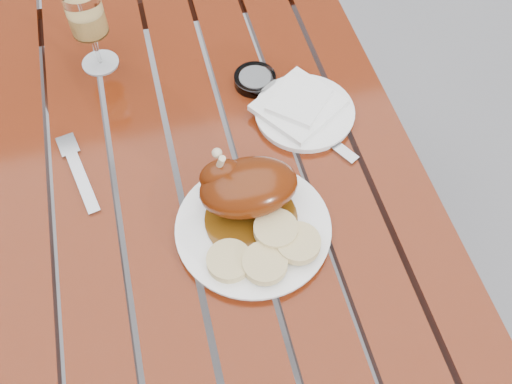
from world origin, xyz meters
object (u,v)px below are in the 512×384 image
table (215,247)px  side_plate (304,113)px  wine_glass (90,30)px  ashtray (255,80)px  dinner_plate (253,229)px

table → side_plate: side_plate is taller
wine_glass → ashtray: bearing=-24.1°
wine_glass → side_plate: (0.38, -0.25, -0.08)m
wine_glass → ashtray: wine_glass is taller
dinner_plate → side_plate: (0.16, 0.24, -0.00)m
dinner_plate → ashtray: size_ratio=3.11×
dinner_plate → wine_glass: bearing=114.5°
side_plate → ashtray: bearing=124.3°
ashtray → dinner_plate: bearing=-104.4°
table → dinner_plate: size_ratio=4.41×
ashtray → side_plate: bearing=-55.7°
wine_glass → side_plate: wine_glass is taller
wine_glass → table: bearing=-60.7°
table → side_plate: (0.22, 0.05, 0.38)m
dinner_plate → wine_glass: (-0.22, 0.48, 0.08)m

